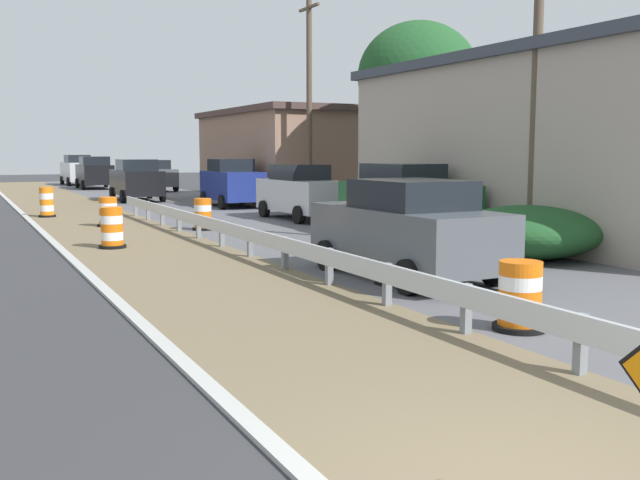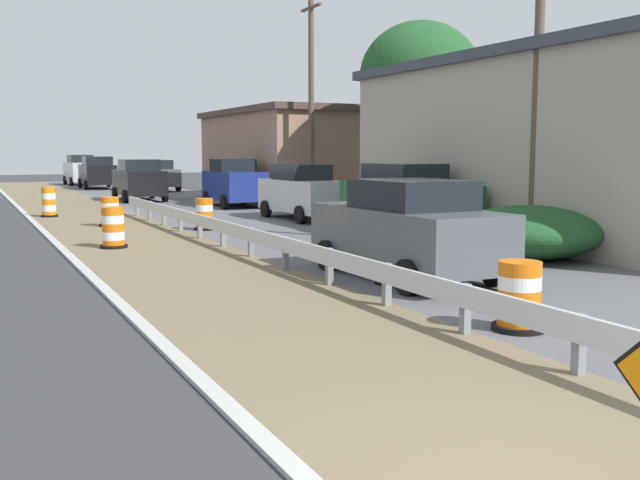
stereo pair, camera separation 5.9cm
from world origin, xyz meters
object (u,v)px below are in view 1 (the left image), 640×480
(traffic_barrel_farther, at_px, (203,216))
(traffic_barrel_farthest, at_px, (47,203))
(traffic_barrel_far, at_px, (108,213))
(utility_pole_mid, at_px, (309,100))
(car_distant_c, at_px, (405,201))
(traffic_barrel_nearest, at_px, (520,299))
(car_trailing_near_lane, at_px, (232,183))
(car_lead_far_lane, at_px, (77,170))
(car_lead_near_lane, at_px, (407,229))
(car_mid_far_lane, at_px, (301,192))
(car_trailing_far_lane, at_px, (136,180))
(traffic_barrel_close, at_px, (392,261))
(traffic_barrel_mid, at_px, (112,230))
(car_distant_a, at_px, (155,175))
(car_distant_b, at_px, (95,173))
(utility_pole_near, at_px, (537,60))

(traffic_barrel_farther, xyz_separation_m, traffic_barrel_farthest, (-3.93, 7.13, 0.06))
(traffic_barrel_far, height_order, utility_pole_mid, utility_pole_mid)
(traffic_barrel_farther, xyz_separation_m, car_distant_c, (4.59, -4.68, 0.62))
(traffic_barrel_nearest, height_order, car_trailing_near_lane, car_trailing_near_lane)
(utility_pole_mid, bearing_deg, car_lead_far_lane, 101.09)
(car_distant_c, relative_size, utility_pole_mid, 0.54)
(car_lead_near_lane, bearing_deg, traffic_barrel_far, 14.13)
(car_distant_c, distance_m, utility_pole_mid, 11.36)
(traffic_barrel_farthest, bearing_deg, traffic_barrel_far, -72.50)
(traffic_barrel_farther, bearing_deg, car_mid_far_lane, 23.72)
(car_lead_far_lane, bearing_deg, car_trailing_far_lane, 178.20)
(car_trailing_far_lane, height_order, car_distant_c, car_distant_c)
(car_lead_far_lane, xyz_separation_m, utility_pole_mid, (5.53, -28.21, 3.54))
(traffic_barrel_close, xyz_separation_m, traffic_barrel_farther, (-0.31, 10.74, 0.01))
(traffic_barrel_mid, xyz_separation_m, car_distant_a, (7.73, 26.81, 0.50))
(car_distant_b, bearing_deg, traffic_barrel_mid, 172.63)
(car_trailing_near_lane, height_order, car_distant_b, car_trailing_near_lane)
(traffic_barrel_nearest, xyz_separation_m, utility_pole_near, (5.87, 6.13, 4.27))
(utility_pole_mid, bearing_deg, car_distant_a, 97.47)
(car_distant_a, xyz_separation_m, utility_pole_near, (1.58, -32.14, 3.73))
(car_lead_far_lane, distance_m, car_trailing_far_lane, 19.28)
(car_trailing_far_lane, xyz_separation_m, utility_pole_mid, (5.43, -8.93, 3.60))
(car_lead_near_lane, bearing_deg, utility_pole_mid, -20.16)
(car_mid_far_lane, bearing_deg, traffic_barrel_farther, -67.79)
(car_lead_near_lane, relative_size, utility_pole_near, 0.51)
(traffic_barrel_nearest, distance_m, car_mid_far_lane, 17.08)
(car_distant_a, distance_m, car_distant_c, 28.37)
(traffic_barrel_mid, height_order, traffic_barrel_farthest, traffic_barrel_farthest)
(car_distant_a, distance_m, utility_pole_mid, 18.30)
(car_distant_a, relative_size, utility_pole_mid, 0.48)
(car_trailing_far_lane, bearing_deg, traffic_barrel_mid, 166.67)
(car_mid_far_lane, bearing_deg, utility_pole_near, 6.76)
(car_lead_far_lane, bearing_deg, car_mid_far_lane, -176.30)
(car_distant_c, bearing_deg, car_lead_near_lane, -35.18)
(car_lead_near_lane, bearing_deg, traffic_barrel_farthest, 14.81)
(traffic_barrel_far, distance_m, car_lead_near_lane, 13.29)
(car_lead_far_lane, relative_size, car_distant_c, 0.88)
(traffic_barrel_nearest, distance_m, traffic_barrel_farther, 14.58)
(car_lead_far_lane, height_order, utility_pole_mid, utility_pole_mid)
(car_distant_b, xyz_separation_m, utility_pole_near, (4.51, -36.69, 3.64))
(traffic_barrel_far, distance_m, utility_pole_near, 14.45)
(car_trailing_near_lane, relative_size, utility_pole_mid, 0.48)
(car_lead_near_lane, bearing_deg, traffic_barrel_close, 124.40)
(traffic_barrel_close, height_order, traffic_barrel_far, traffic_barrel_close)
(traffic_barrel_far, relative_size, car_distant_a, 0.23)
(traffic_barrel_farther, bearing_deg, traffic_barrel_mid, -137.72)
(traffic_barrel_nearest, distance_m, traffic_barrel_mid, 11.97)
(car_lead_near_lane, height_order, car_trailing_far_lane, car_trailing_far_lane)
(traffic_barrel_farther, bearing_deg, car_distant_c, -45.51)
(traffic_barrel_mid, bearing_deg, car_lead_far_lane, 83.07)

